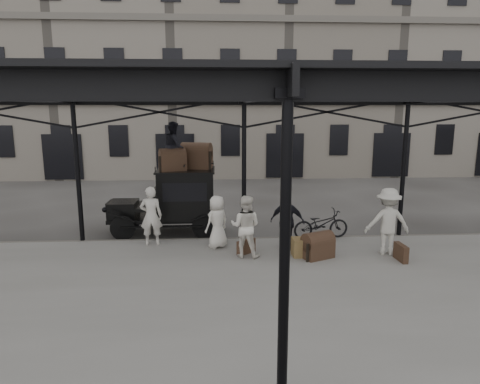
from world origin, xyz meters
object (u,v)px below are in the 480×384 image
object	(u,v)px
bicycle	(321,224)
steamer_trunk_platform	(318,247)
porter_left	(151,216)
porter_official	(287,221)
steamer_trunk_roof_near	(173,161)
taxi	(177,198)

from	to	relation	value
bicycle	steamer_trunk_platform	distance (m)	1.81
bicycle	porter_left	bearing A→B (deg)	87.09
porter_official	steamer_trunk_roof_near	world-z (taller)	steamer_trunk_roof_near
porter_left	porter_official	xyz separation A→B (m)	(3.95, -0.63, -0.05)
steamer_trunk_platform	porter_official	bearing A→B (deg)	109.41
taxi	porter_official	xyz separation A→B (m)	(3.34, -2.33, -0.22)
taxi	porter_official	world-z (taller)	taxi
porter_official	taxi	bearing A→B (deg)	-14.04
taxi	steamer_trunk_roof_near	size ratio (longest dim) A/B	4.45
steamer_trunk_roof_near	porter_left	bearing A→B (deg)	-128.54
porter_official	steamer_trunk_roof_near	bearing A→B (deg)	-10.47
porter_official	bicycle	world-z (taller)	porter_official
taxi	steamer_trunk_roof_near	xyz separation A→B (m)	(-0.08, -0.25, 1.28)
porter_left	bicycle	world-z (taller)	porter_left
porter_left	steamer_trunk_platform	size ratio (longest dim) A/B	2.15
steamer_trunk_roof_near	steamer_trunk_platform	world-z (taller)	steamer_trunk_roof_near
porter_official	steamer_trunk_roof_near	distance (m)	4.28
bicycle	steamer_trunk_roof_near	size ratio (longest dim) A/B	2.13
porter_official	bicycle	size ratio (longest dim) A/B	0.96
bicycle	taxi	bearing A→B (deg)	66.80
porter_left	bicycle	xyz separation A→B (m)	(5.18, 0.36, -0.43)
taxi	porter_official	size ratio (longest dim) A/B	2.18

